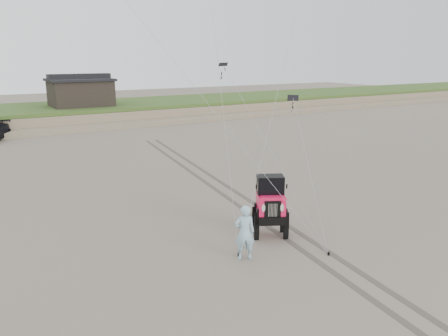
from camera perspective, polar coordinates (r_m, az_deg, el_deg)
The scene contains 8 objects.
ground at distance 15.97m, azimuth 8.78°, elevation -10.92°, with size 160.00×160.00×0.00m, color #6B6054.
dune_ridge at distance 49.69m, azimuth -20.41°, elevation 6.53°, with size 160.00×14.25×1.73m.
cabin at distance 49.40m, azimuth -18.24°, elevation 9.49°, with size 6.40×5.40×3.35m.
jeep at distance 16.90m, azimuth 6.07°, elevation -5.87°, with size 2.22×5.14×1.91m, color #F2164D, non-canonical shape.
man at distance 15.00m, azimuth 2.70°, elevation -8.42°, with size 0.71×0.46×1.94m, color #81A8C8.
stake_main at distance 15.56m, azimuth 1.93°, elevation -11.21°, with size 0.08×0.08×0.12m, color black.
stake_aux at distance 16.03m, azimuth 13.51°, elevation -10.82°, with size 0.08×0.08×0.12m, color black.
tire_tracks at distance 23.15m, azimuth -0.21°, elevation -2.68°, with size 5.22×29.74×0.01m.
Camera 1 is at (-9.51, -10.91, 6.75)m, focal length 35.00 mm.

